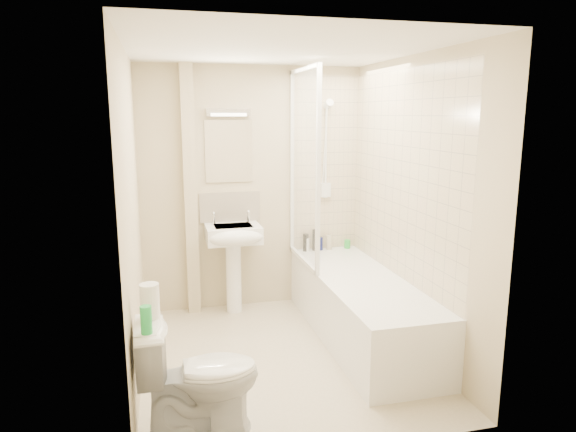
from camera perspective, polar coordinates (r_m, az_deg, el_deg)
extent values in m
plane|color=beige|center=(4.32, -0.66, -15.38)|extent=(2.50, 2.50, 0.00)
cube|color=beige|center=(5.14, -3.93, 3.00)|extent=(2.20, 0.02, 2.40)
cube|color=beige|center=(3.83, -16.92, -0.32)|extent=(0.02, 2.50, 2.40)
cube|color=beige|center=(4.31, 13.66, 1.11)|extent=(0.02, 2.50, 2.40)
cube|color=white|center=(3.89, -0.75, 18.10)|extent=(2.20, 2.50, 0.02)
cube|color=beige|center=(5.28, 4.13, 5.69)|extent=(0.70, 0.01, 1.75)
cube|color=beige|center=(4.45, 12.47, 4.40)|extent=(0.01, 2.10, 1.75)
cube|color=beige|center=(5.01, -10.81, 2.61)|extent=(0.12, 0.12, 2.40)
cube|color=beige|center=(5.12, -6.46, 1.00)|extent=(0.60, 0.02, 0.30)
cube|color=white|center=(5.05, -6.60, 7.15)|extent=(0.46, 0.01, 0.60)
cube|color=silver|center=(5.01, -6.66, 11.35)|extent=(0.42, 0.07, 0.07)
cube|color=white|center=(4.59, 8.01, -10.05)|extent=(0.70, 2.10, 0.55)
cube|color=white|center=(4.52, 8.09, -7.46)|extent=(0.56, 1.96, 0.05)
cube|color=white|center=(4.76, 1.76, 5.40)|extent=(0.01, 0.90, 1.80)
cube|color=white|center=(5.17, 0.46, 5.88)|extent=(0.04, 0.04, 1.80)
cube|color=white|center=(4.33, 3.38, 4.79)|extent=(0.04, 0.04, 1.80)
cube|color=white|center=(4.75, 1.83, 16.01)|extent=(0.04, 0.90, 0.04)
cube|color=white|center=(4.93, 1.70, -4.83)|extent=(0.04, 0.90, 0.03)
cylinder|color=white|center=(5.25, 4.23, 7.02)|extent=(0.02, 0.02, 0.90)
cylinder|color=white|center=(5.30, 4.16, 2.16)|extent=(0.05, 0.05, 0.02)
cylinder|color=white|center=(5.23, 4.30, 11.94)|extent=(0.05, 0.05, 0.02)
cylinder|color=white|center=(5.17, 4.54, 12.27)|extent=(0.08, 0.11, 0.11)
cube|color=white|center=(5.29, 4.19, 2.91)|extent=(0.10, 0.05, 0.14)
cylinder|color=white|center=(5.22, 4.11, 7.54)|extent=(0.01, 0.13, 0.84)
cylinder|color=white|center=(5.13, -6.05, -6.79)|extent=(0.15, 0.15, 0.70)
cube|color=white|center=(4.98, -6.11, -1.96)|extent=(0.52, 0.40, 0.16)
ellipsoid|color=white|center=(4.82, -5.83, -2.41)|extent=(0.52, 0.22, 0.16)
cube|color=silver|center=(4.97, -6.13, -1.29)|extent=(0.36, 0.26, 0.04)
cylinder|color=white|center=(5.04, -8.23, -0.34)|extent=(0.03, 0.03, 0.10)
cylinder|color=white|center=(5.09, -4.41, -0.15)|extent=(0.03, 0.03, 0.10)
sphere|color=white|center=(5.03, -8.25, 0.28)|extent=(0.04, 0.04, 0.04)
sphere|color=white|center=(5.07, -4.42, 0.46)|extent=(0.04, 0.04, 0.04)
cylinder|color=black|center=(5.28, 2.00, -2.96)|extent=(0.06, 0.06, 0.18)
cylinder|color=silver|center=(5.29, 2.06, -3.17)|extent=(0.06, 0.06, 0.14)
cylinder|color=black|center=(5.30, 3.01, -2.67)|extent=(0.05, 0.05, 0.22)
cylinder|color=navy|center=(5.33, 3.60, -3.09)|extent=(0.05, 0.05, 0.13)
cylinder|color=beige|center=(5.36, 4.57, -2.93)|extent=(0.06, 0.06, 0.15)
cylinder|color=green|center=(5.43, 6.60, -3.11)|extent=(0.06, 0.06, 0.09)
imported|color=white|center=(3.32, -9.87, -17.12)|extent=(0.43, 0.74, 0.74)
cylinder|color=white|center=(3.22, -15.07, -9.96)|extent=(0.11, 0.11, 0.11)
cylinder|color=white|center=(3.17, -15.15, -8.25)|extent=(0.11, 0.11, 0.11)
cylinder|color=green|center=(3.00, -15.48, -11.06)|extent=(0.06, 0.06, 0.16)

